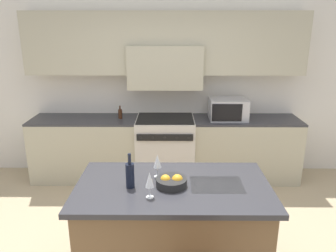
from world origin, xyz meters
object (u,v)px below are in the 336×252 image
object	(u,v)px
wine_bottle	(130,175)
fruit_bowl	(172,182)
range_stove	(165,148)
microwave	(228,109)
wine_glass_near	(150,180)
oil_bottle_on_counter	(120,114)
wine_glass_far	(157,162)

from	to	relation	value
wine_bottle	fruit_bowl	world-z (taller)	wine_bottle
range_stove	fruit_bowl	bearing A→B (deg)	-87.65
microwave	wine_glass_near	bearing A→B (deg)	-113.47
range_stove	microwave	bearing A→B (deg)	1.19
microwave	oil_bottle_on_counter	distance (m)	1.55
wine_bottle	range_stove	bearing A→B (deg)	82.90
wine_glass_far	wine_bottle	bearing A→B (deg)	-138.77
wine_glass_far	oil_bottle_on_counter	xyz separation A→B (m)	(-0.61, 1.92, -0.08)
range_stove	wine_bottle	size ratio (longest dim) A/B	3.14
range_stove	wine_bottle	world-z (taller)	wine_bottle
wine_glass_near	wine_glass_far	size ratio (longest dim) A/B	1.00
wine_glass_near	fruit_bowl	xyz separation A→B (m)	(0.17, 0.19, -0.11)
wine_bottle	microwave	bearing A→B (deg)	61.08
microwave	wine_glass_near	world-z (taller)	microwave
microwave	wine_bottle	bearing A→B (deg)	-118.92
range_stove	fruit_bowl	world-z (taller)	fruit_bowl
wine_bottle	oil_bottle_on_counter	size ratio (longest dim) A/B	1.60
microwave	wine_glass_far	world-z (taller)	microwave
microwave	wine_glass_near	distance (m)	2.47
range_stove	oil_bottle_on_counter	world-z (taller)	oil_bottle_on_counter
wine_glass_far	oil_bottle_on_counter	bearing A→B (deg)	107.69
range_stove	fruit_bowl	size ratio (longest dim) A/B	3.60
wine_glass_near	range_stove	bearing A→B (deg)	87.81
wine_glass_near	microwave	bearing A→B (deg)	66.53
microwave	oil_bottle_on_counter	world-z (taller)	microwave
wine_glass_near	wine_glass_far	world-z (taller)	same
wine_glass_near	oil_bottle_on_counter	bearing A→B (deg)	103.93
wine_glass_far	fruit_bowl	size ratio (longest dim) A/B	0.83
microwave	wine_glass_far	bearing A→B (deg)	-116.25
range_stove	wine_glass_near	xyz separation A→B (m)	(-0.09, -2.25, 0.60)
fruit_bowl	wine_glass_near	bearing A→B (deg)	-131.43
wine_bottle	oil_bottle_on_counter	world-z (taller)	wine_bottle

